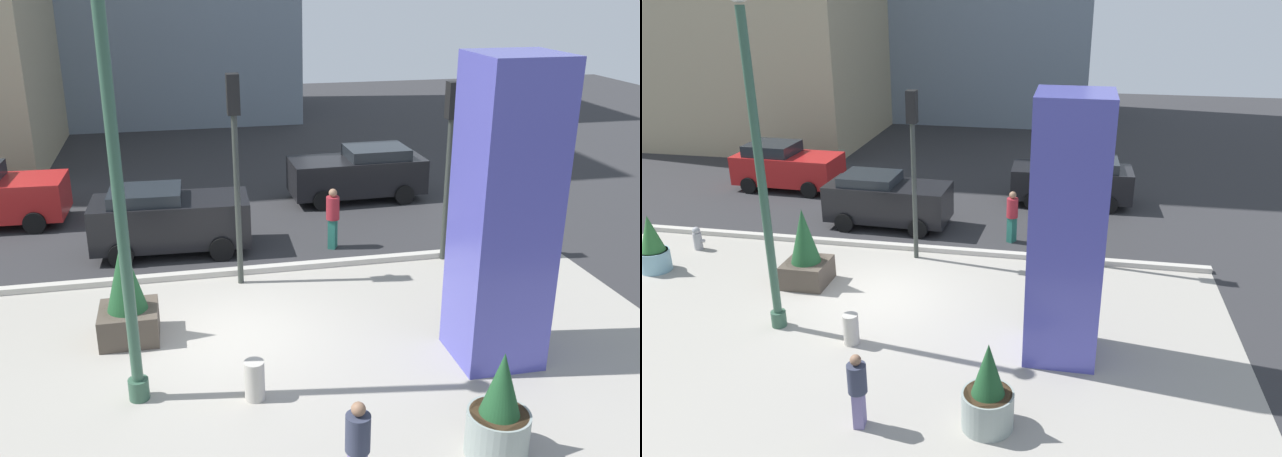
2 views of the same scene
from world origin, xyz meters
The scene contains 17 objects.
ground_plane centered at (0.00, 4.00, 0.00)m, with size 60.00×60.00×0.00m, color #2D2D30.
plaza_pavement centered at (0.00, -2.00, 0.00)m, with size 18.00×10.00×0.02m, color #9E998E.
curb_strip centered at (0.00, 3.12, 0.08)m, with size 18.00×0.24×0.16m, color #B7B2A8.
lamp_post centered at (-1.87, -1.92, 3.75)m, with size 0.44×0.44×7.68m.
art_pillar_blue centered at (4.85, -1.83, 2.92)m, with size 1.54×1.54×5.83m, color #4C4CAD.
potted_plant_near_right centered at (-2.12, 0.35, 0.90)m, with size 1.17×1.17×2.19m.
potted_plant_by_pillar centered at (-6.76, 0.33, 0.75)m, with size 0.85×0.85×1.71m.
potted_plant_mid_plaza centered at (3.63, -4.62, 0.70)m, with size 0.99×0.99×1.80m.
fire_hydrant centered at (-6.44, 1.94, 0.37)m, with size 0.36×0.26×0.75m.
concrete_bollard centered at (0.13, -2.35, 0.38)m, with size 0.36×0.36×0.75m, color #B2ADA3.
traffic_light_corner centered at (0.39, 2.59, 3.36)m, with size 0.28×0.42×5.02m.
traffic_light_far_side centered at (5.74, 2.98, 3.12)m, with size 0.28×0.42×4.63m.
car_far_lane centered at (-1.23, 5.03, 0.92)m, with size 4.18×2.09×1.79m.
car_intersection centered at (-6.39, 8.24, 0.92)m, with size 4.20×2.18×1.83m.
car_passing_lane centered at (4.93, 8.45, 0.89)m, with size 4.43×2.06×1.74m.
pedestrian_on_sidewalk centered at (1.26, -5.03, 0.86)m, with size 0.40×0.40×1.56m.
pedestrian_by_curb centered at (3.09, 4.35, 0.94)m, with size 0.49×0.49×1.69m.
Camera 2 is at (4.88, -14.01, 7.80)m, focal length 34.82 mm.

